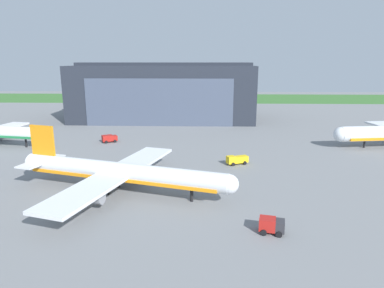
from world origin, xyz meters
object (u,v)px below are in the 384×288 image
(maintenance_hangar, at_px, (164,92))
(fuel_bowser, at_px, (272,225))
(pushback_tractor, at_px, (109,138))
(baggage_tug, at_px, (237,160))
(airliner_near_right, at_px, (120,172))

(maintenance_hangar, xyz_separation_m, fuel_bowser, (26.17, -99.08, -9.85))
(fuel_bowser, bearing_deg, pushback_tractor, 124.81)
(pushback_tractor, distance_m, baggage_tug, 41.80)
(maintenance_hangar, distance_m, pushback_tractor, 47.29)
(airliner_near_right, bearing_deg, fuel_bowser, -30.62)
(baggage_tug, bearing_deg, fuel_bowser, -86.88)
(pushback_tractor, bearing_deg, fuel_bowser, -55.19)
(maintenance_hangar, bearing_deg, airliner_near_right, -89.18)
(pushback_tractor, bearing_deg, maintenance_hangar, 75.49)
(airliner_near_right, xyz_separation_m, fuel_bowser, (24.97, -14.78, -2.55))
(baggage_tug, bearing_deg, pushback_tractor, 149.35)
(maintenance_hangar, bearing_deg, fuel_bowser, -75.20)
(fuel_bowser, bearing_deg, baggage_tug, 93.12)
(pushback_tractor, bearing_deg, baggage_tug, -30.65)
(maintenance_hangar, bearing_deg, baggage_tug, -69.75)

